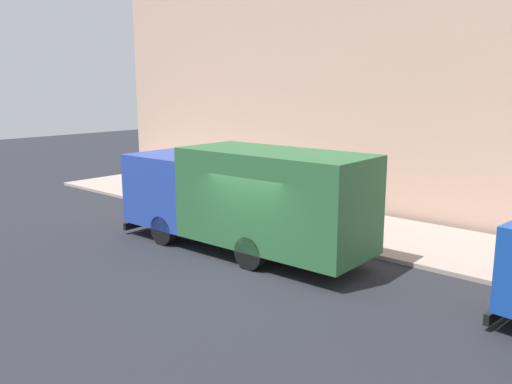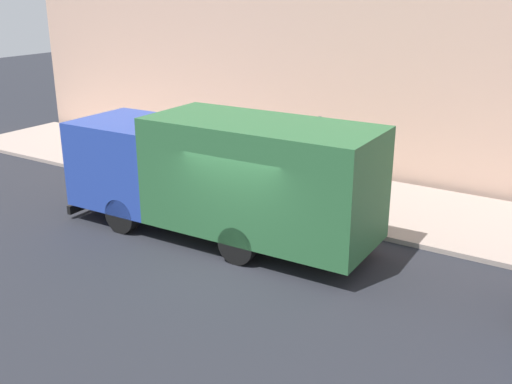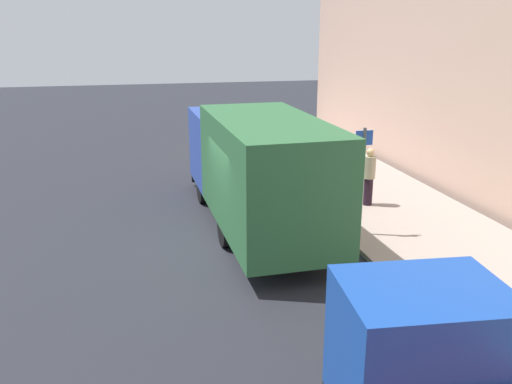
{
  "view_description": "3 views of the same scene",
  "coord_description": "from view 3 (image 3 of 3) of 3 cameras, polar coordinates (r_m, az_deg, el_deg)",
  "views": [
    {
      "loc": [
        -10.06,
        -9.09,
        4.85
      ],
      "look_at": [
        1.45,
        0.97,
        1.76
      ],
      "focal_mm": 37.04,
      "sensor_mm": 36.0,
      "label": 1
    },
    {
      "loc": [
        -10.28,
        -7.14,
        6.06
      ],
      "look_at": [
        1.56,
        0.42,
        1.17
      ],
      "focal_mm": 42.09,
      "sensor_mm": 36.0,
      "label": 2
    },
    {
      "loc": [
        -2.04,
        -12.12,
        5.16
      ],
      "look_at": [
        0.91,
        0.58,
        1.12
      ],
      "focal_mm": 37.5,
      "sensor_mm": 36.0,
      "label": 3
    }
  ],
  "objects": [
    {
      "name": "street_sign_post",
      "position": [
        13.39,
        11.27,
        2.01
      ],
      "size": [
        0.44,
        0.08,
        2.72
      ],
      "color": "#4C5156",
      "rests_on": "sidewalk"
    },
    {
      "name": "large_utility_truck",
      "position": [
        14.03,
        -0.05,
        2.89
      ],
      "size": [
        2.58,
        8.26,
        3.1
      ],
      "rotation": [
        0.0,
        0.0,
        0.03
      ],
      "color": "#2643A5",
      "rests_on": "ground"
    },
    {
      "name": "traffic_cone_orange",
      "position": [
        17.78,
        5.53,
        1.72
      ],
      "size": [
        0.44,
        0.44,
        0.62
      ],
      "primitive_type": "cone",
      "color": "orange",
      "rests_on": "sidewalk"
    },
    {
      "name": "pedestrian_walking",
      "position": [
        15.91,
        11.97,
        1.77
      ],
      "size": [
        0.46,
        0.46,
        1.7
      ],
      "rotation": [
        0.0,
        0.0,
        4.31
      ],
      "color": "black",
      "rests_on": "sidewalk"
    },
    {
      "name": "ground",
      "position": [
        13.33,
        -3.26,
        -5.6
      ],
      "size": [
        80.0,
        80.0,
        0.0
      ],
      "primitive_type": "plane",
      "color": "#24252C"
    },
    {
      "name": "sidewalk",
      "position": [
        15.0,
        16.65,
        -3.42
      ],
      "size": [
        4.36,
        30.0,
        0.13
      ],
      "primitive_type": "cube",
      "color": "#A8968B",
      "rests_on": "ground"
    }
  ]
}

